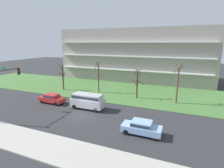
{
  "coord_description": "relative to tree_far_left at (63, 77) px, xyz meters",
  "views": [
    {
      "loc": [
        12.84,
        -19.71,
        9.98
      ],
      "look_at": [
        2.23,
        6.0,
        3.42
      ],
      "focal_mm": 28.08,
      "sensor_mm": 36.0,
      "label": 1
    }
  ],
  "objects": [
    {
      "name": "van_silver_near_left",
      "position": [
        10.47,
        -7.7,
        -1.49
      ],
      "size": [
        5.22,
        2.05,
        2.36
      ],
      "rotation": [
        0.0,
        0.0,
        3.15
      ],
      "color": "#B7BABF",
      "rests_on": "ground"
    },
    {
      "name": "tree_right",
      "position": [
        22.95,
        0.21,
        0.72
      ],
      "size": [
        1.81,
        1.8,
        7.12
      ],
      "color": "brown",
      "rests_on": "ground"
    },
    {
      "name": "sedan_blue_center_left",
      "position": [
        19.95,
        -12.2,
        -2.01
      ],
      "size": [
        4.4,
        1.81,
        1.57
      ],
      "rotation": [
        0.0,
        0.0,
        0.0
      ],
      "color": "#8CB2E0",
      "rests_on": "ground"
    },
    {
      "name": "grass_lawn_strip",
      "position": [
        10.87,
        3.8,
        -2.85
      ],
      "size": [
        80.0,
        16.0,
        0.08
      ],
      "primitive_type": "cube",
      "color": "#477238",
      "rests_on": "ground"
    },
    {
      "name": "tree_left",
      "position": [
        7.92,
        1.06,
        0.45
      ],
      "size": [
        1.24,
        1.37,
        6.39
      ],
      "color": "brown",
      "rests_on": "ground"
    },
    {
      "name": "ground",
      "position": [
        10.87,
        -10.2,
        -2.89
      ],
      "size": [
        160.0,
        160.0,
        0.0
      ],
      "primitive_type": "plane",
      "color": "#2D2D30"
    },
    {
      "name": "apartment_building",
      "position": [
        10.87,
        17.88,
        3.87
      ],
      "size": [
        39.59,
        13.09,
        13.52
      ],
      "color": "#9E938C",
      "rests_on": "ground"
    },
    {
      "name": "tree_far_left",
      "position": [
        0.0,
        0.0,
        0.0
      ],
      "size": [
        1.3,
        1.17,
        5.48
      ],
      "color": "#4C3828",
      "rests_on": "ground"
    },
    {
      "name": "tree_center",
      "position": [
        16.18,
        0.34,
        -0.01
      ],
      "size": [
        2.17,
        2.0,
        5.47
      ],
      "color": "#423023",
      "rests_on": "ground"
    },
    {
      "name": "sedan_red_center_right",
      "position": [
        3.55,
        -7.7,
        -2.01
      ],
      "size": [
        4.45,
        1.93,
        1.57
      ],
      "rotation": [
        0.0,
        0.0,
        3.11
      ],
      "color": "#B22828",
      "rests_on": "ground"
    },
    {
      "name": "sidewalk_curb_near",
      "position": [
        10.87,
        -18.2,
        -2.81
      ],
      "size": [
        80.0,
        4.0,
        0.15
      ],
      "primitive_type": "cube",
      "color": "#ADA89E",
      "rests_on": "ground"
    }
  ]
}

